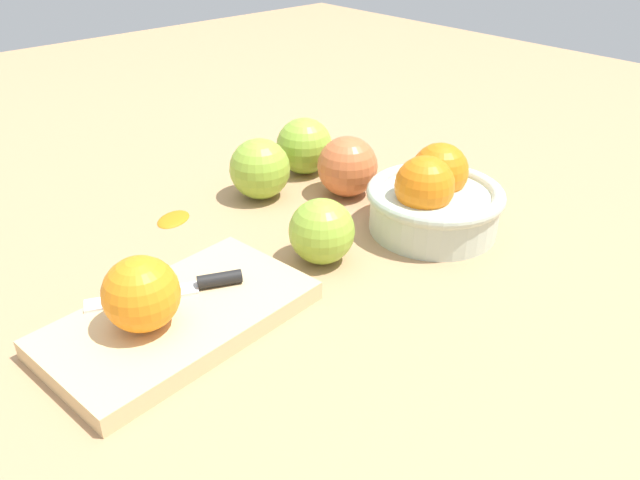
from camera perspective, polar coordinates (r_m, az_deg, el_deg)
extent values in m
plane|color=tan|center=(0.76, -6.44, -0.51)|extent=(2.40, 2.40, 0.00)
cylinder|color=beige|center=(0.79, 10.20, 2.53)|extent=(0.16, 0.16, 0.05)
torus|color=beige|center=(0.78, 10.37, 4.16)|extent=(0.17, 0.17, 0.02)
sphere|color=orange|center=(0.76, 9.41, 4.86)|extent=(0.07, 0.07, 0.07)
sphere|color=orange|center=(0.80, 10.75, 6.11)|extent=(0.07, 0.07, 0.07)
cube|color=#DBB77F|center=(0.63, -12.56, -6.90)|extent=(0.27, 0.17, 0.02)
sphere|color=orange|center=(0.59, -15.82, -4.70)|extent=(0.07, 0.07, 0.07)
cube|color=silver|center=(0.65, -15.73, -4.95)|extent=(0.11, 0.06, 0.00)
cylinder|color=black|center=(0.65, -9.04, -3.51)|extent=(0.05, 0.03, 0.01)
sphere|color=#8EB738|center=(0.86, -5.45, 6.41)|extent=(0.08, 0.08, 0.08)
sphere|color=#CC6638|center=(0.86, 2.49, 6.64)|extent=(0.08, 0.08, 0.08)
sphere|color=#8EB738|center=(0.93, -1.42, 8.47)|extent=(0.08, 0.08, 0.08)
sphere|color=#8EB738|center=(0.71, 0.15, 0.79)|extent=(0.08, 0.08, 0.08)
ellipsoid|color=orange|center=(0.83, -13.11, 2.05)|extent=(0.06, 0.06, 0.01)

